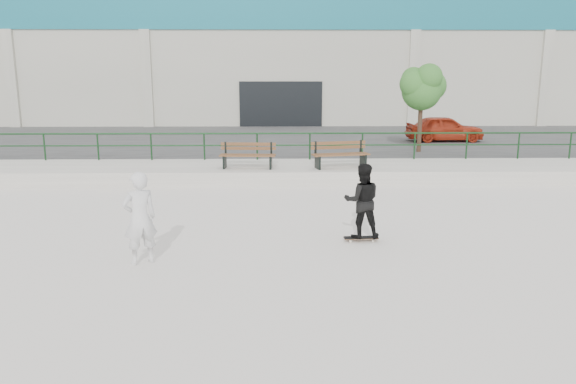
{
  "coord_description": "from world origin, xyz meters",
  "views": [
    {
      "loc": [
        -0.25,
        -10.35,
        3.8
      ],
      "look_at": [
        -0.01,
        2.0,
        1.13
      ],
      "focal_mm": 35.0,
      "sensor_mm": 36.0,
      "label": 1
    }
  ],
  "objects_px": {
    "standing_skater": "(362,201)",
    "seated_skater": "(140,218)",
    "bench_right": "(340,155)",
    "red_car": "(444,128)",
    "bench_left": "(248,156)",
    "tree": "(422,86)",
    "skateboard": "(361,238)"
  },
  "relations": [
    {
      "from": "tree",
      "to": "red_car",
      "type": "xyz_separation_m",
      "value": [
        2.07,
        3.54,
        -2.09
      ]
    },
    {
      "from": "skateboard",
      "to": "seated_skater",
      "type": "distance_m",
      "value": 4.93
    },
    {
      "from": "standing_skater",
      "to": "seated_skater",
      "type": "relative_size",
      "value": 0.9
    },
    {
      "from": "tree",
      "to": "seated_skater",
      "type": "xyz_separation_m",
      "value": [
        -8.69,
        -12.35,
        -2.26
      ]
    },
    {
      "from": "bench_right",
      "to": "tree",
      "type": "xyz_separation_m",
      "value": [
        3.76,
        3.89,
        2.25
      ]
    },
    {
      "from": "skateboard",
      "to": "seated_skater",
      "type": "height_order",
      "value": "seated_skater"
    },
    {
      "from": "tree",
      "to": "skateboard",
      "type": "xyz_separation_m",
      "value": [
        -4.05,
        -10.94,
        -3.13
      ]
    },
    {
      "from": "tree",
      "to": "seated_skater",
      "type": "distance_m",
      "value": 15.27
    },
    {
      "from": "tree",
      "to": "seated_skater",
      "type": "height_order",
      "value": "tree"
    },
    {
      "from": "bench_right",
      "to": "seated_skater",
      "type": "distance_m",
      "value": 9.8
    },
    {
      "from": "bench_left",
      "to": "skateboard",
      "type": "bearing_deg",
      "value": -63.71
    },
    {
      "from": "skateboard",
      "to": "seated_skater",
      "type": "bearing_deg",
      "value": -165.86
    },
    {
      "from": "bench_right",
      "to": "standing_skater",
      "type": "xyz_separation_m",
      "value": [
        -0.29,
        -7.05,
        -0.01
      ]
    },
    {
      "from": "red_car",
      "to": "bench_right",
      "type": "bearing_deg",
      "value": 140.76
    },
    {
      "from": "bench_right",
      "to": "skateboard",
      "type": "height_order",
      "value": "bench_right"
    },
    {
      "from": "skateboard",
      "to": "bench_right",
      "type": "bearing_deg",
      "value": 84.84
    },
    {
      "from": "bench_left",
      "to": "tree",
      "type": "xyz_separation_m",
      "value": [
        6.97,
        3.92,
        2.26
      ]
    },
    {
      "from": "standing_skater",
      "to": "seated_skater",
      "type": "xyz_separation_m",
      "value": [
        -4.65,
        -1.42,
        -0.0
      ]
    },
    {
      "from": "standing_skater",
      "to": "seated_skater",
      "type": "bearing_deg",
      "value": 17.48
    },
    {
      "from": "standing_skater",
      "to": "red_car",
      "type": "bearing_deg",
      "value": -112.39
    },
    {
      "from": "bench_right",
      "to": "red_car",
      "type": "bearing_deg",
      "value": 39.89
    },
    {
      "from": "bench_left",
      "to": "skateboard",
      "type": "xyz_separation_m",
      "value": [
        2.92,
        -7.02,
        -0.87
      ]
    },
    {
      "from": "bench_left",
      "to": "seated_skater",
      "type": "xyz_separation_m",
      "value": [
        -1.73,
        -8.44,
        0.0
      ]
    },
    {
      "from": "bench_right",
      "to": "tree",
      "type": "distance_m",
      "value": 5.86
    },
    {
      "from": "skateboard",
      "to": "standing_skater",
      "type": "relative_size",
      "value": 0.46
    },
    {
      "from": "bench_left",
      "to": "skateboard",
      "type": "height_order",
      "value": "bench_left"
    },
    {
      "from": "skateboard",
      "to": "standing_skater",
      "type": "xyz_separation_m",
      "value": [
        0.0,
        0.0,
        0.87
      ]
    },
    {
      "from": "tree",
      "to": "bench_left",
      "type": "bearing_deg",
      "value": -150.65
    },
    {
      "from": "red_car",
      "to": "seated_skater",
      "type": "height_order",
      "value": "seated_skater"
    },
    {
      "from": "tree",
      "to": "skateboard",
      "type": "distance_m",
      "value": 12.07
    },
    {
      "from": "bench_left",
      "to": "red_car",
      "type": "distance_m",
      "value": 11.72
    },
    {
      "from": "skateboard",
      "to": "seated_skater",
      "type": "relative_size",
      "value": 0.42
    }
  ]
}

